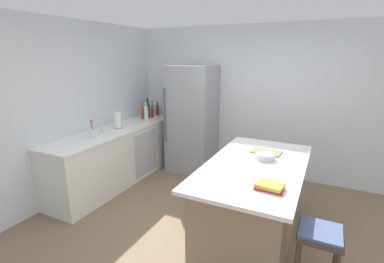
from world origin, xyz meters
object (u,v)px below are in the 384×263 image
Objects in this scene: hot_sauce_bottle at (152,112)px; soda_bottle at (146,113)px; flower_vase at (92,132)px; gin_bottle at (152,110)px; paper_towel_roll at (118,120)px; vinegar_bottle at (143,113)px; kitchen_island at (253,201)px; sink_faucet at (102,122)px; cutting_board at (266,152)px; refrigerator at (192,119)px; syrup_bottle at (158,110)px; cookbook_stack at (270,186)px; bar_stool at (319,242)px; wine_bottle at (148,110)px; mixing_bowl at (265,157)px.

soda_bottle reaches higher than hot_sauce_bottle.
flower_vase is at bearing -90.78° from soda_bottle.
gin_bottle reaches higher than hot_sauce_bottle.
soda_bottle is (0.08, 0.68, 0.01)m from paper_towel_roll.
paper_towel_roll is at bearing 95.78° from flower_vase.
vinegar_bottle is (-0.04, -0.27, -0.00)m from gin_bottle.
kitchen_island is 6.49× the size of gin_bottle.
flower_vase is 1.22× the size of hot_sauce_bottle.
sink_faucet reaches higher than cutting_board.
refrigerator is 5.29× the size of soda_bottle.
syrup_bottle is (0.03, 1.14, -0.03)m from paper_towel_roll.
flower_vase is 1.10× the size of cookbook_stack.
soda_bottle is 2.51m from cutting_board.
flower_vase reaches higher than cutting_board.
kitchen_island is 2.43m from flower_vase.
gin_bottle is at bearing 122.38° from hot_sauce_bottle.
bar_stool is 3.35m from sink_faucet.
paper_towel_roll is 1.17× the size of syrup_bottle.
refrigerator is 5.19× the size of cutting_board.
paper_towel_roll is at bearing -85.19° from vinegar_bottle.
paper_towel_roll is at bearing -96.84° from soda_bottle.
cutting_board is (0.02, 0.44, 0.46)m from kitchen_island.
paper_towel_roll reaches higher than sink_faucet.
bar_stool is 2.15× the size of paper_towel_roll.
hot_sauce_bottle is at bearing -57.62° from gin_bottle.
hot_sauce_bottle reaches higher than cookbook_stack.
bar_stool is 3.90m from gin_bottle.
sink_faucet is 1.13× the size of syrup_bottle.
sink_faucet is at bearing -92.08° from wine_bottle.
wine_bottle reaches higher than kitchen_island.
refrigerator is at bearing 136.43° from bar_stool.
vinegar_bottle is (-0.06, 0.77, -0.02)m from paper_towel_roll.
gin_bottle is at bearing 91.55° from paper_towel_roll.
vinegar_bottle is 3.34m from cookbook_stack.
kitchen_island is 2.87× the size of bar_stool.
wine_bottle is 0.11m from vinegar_bottle.
cookbook_stack is (2.69, -1.96, -0.13)m from wine_bottle.
mixing_bowl is at bearing -24.12° from vinegar_bottle.
soda_bottle is 1.40× the size of cookbook_stack.
refrigerator is at bearing -2.99° from gin_bottle.
syrup_bottle is at bearing 96.49° from soda_bottle.
gin_bottle is 0.27m from vinegar_bottle.
sink_faucet is 2.51m from cutting_board.
bar_stool is 3.79m from vinegar_bottle.
soda_bottle is at bearing -78.81° from hot_sauce_bottle.
hot_sauce_bottle is (0.06, -0.09, -0.03)m from gin_bottle.
kitchen_island is 3.00m from gin_bottle.
paper_towel_roll reaches higher than hot_sauce_bottle.
flower_vase is 2.45m from mixing_bowl.
flower_vase is at bearing -168.06° from cutting_board.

